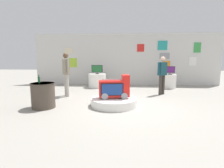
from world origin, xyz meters
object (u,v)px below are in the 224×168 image
tv_on_left_rear (170,70)px  shopper_browsing_near_truck (162,73)px  display_pedestal_center_rear (97,81)px  novelty_firetruck_tv (115,89)px  bottle_on_side_table (39,80)px  tv_on_center_rear (97,69)px  side_table_round (43,95)px  shopper_browsing_rear (66,71)px  main_display_pedestal (114,102)px  display_pedestal_left_rear (169,81)px

tv_on_left_rear → shopper_browsing_near_truck: shopper_browsing_near_truck is taller
display_pedestal_center_rear → shopper_browsing_near_truck: bearing=-28.0°
novelty_firetruck_tv → bottle_on_side_table: bottle_on_side_table is taller
tv_on_center_rear → side_table_round: tv_on_center_rear is taller
tv_on_center_rear → shopper_browsing_near_truck: (2.97, -1.58, -0.02)m
tv_on_left_rear → shopper_browsing_rear: bearing=-154.4°
tv_on_center_rear → bottle_on_side_table: bearing=-106.7°
main_display_pedestal → display_pedestal_center_rear: bearing=107.7°
bottle_on_side_table → shopper_browsing_near_truck: 4.72m
main_display_pedestal → display_pedestal_center_rear: size_ratio=1.67×
novelty_firetruck_tv → bottle_on_side_table: (-2.28, -0.42, 0.32)m
novelty_firetruck_tv → display_pedestal_left_rear: size_ratio=1.46×
display_pedestal_left_rear → tv_on_center_rear: (-3.65, 0.01, 0.59)m
display_pedestal_left_rear → main_display_pedestal: bearing=-126.5°
main_display_pedestal → display_pedestal_center_rear: 3.63m
bottle_on_side_table → shopper_browsing_rear: 1.72m
novelty_firetruck_tv → tv_on_left_rear: bearing=53.7°
shopper_browsing_near_truck → shopper_browsing_rear: (-3.85, -0.60, 0.08)m
novelty_firetruck_tv → display_pedestal_left_rear: 4.27m
main_display_pedestal → tv_on_left_rear: 4.34m
tv_on_left_rear → display_pedestal_left_rear: bearing=94.3°
bottle_on_side_table → display_pedestal_center_rear: bearing=73.3°
display_pedestal_center_rear → display_pedestal_left_rear: bearing=-0.2°
tv_on_center_rear → side_table_round: bearing=-105.3°
tv_on_center_rear → shopper_browsing_rear: 2.35m
novelty_firetruck_tv → side_table_round: (-2.18, -0.42, -0.16)m
main_display_pedestal → side_table_round: 2.22m
novelty_firetruck_tv → tv_on_center_rear: 3.65m
display_pedestal_center_rear → bottle_on_side_table: (-1.16, -3.87, 0.53)m
novelty_firetruck_tv → tv_on_left_rear: tv_on_left_rear is taller
main_display_pedestal → tv_on_center_rear: bearing=107.8°
tv_on_left_rear → side_table_round: tv_on_left_rear is taller
side_table_round → shopper_browsing_near_truck: 4.66m
bottle_on_side_table → tv_on_left_rear: bearing=38.7°
display_pedestal_center_rear → shopper_browsing_near_truck: (2.97, -1.58, 0.57)m
display_pedestal_center_rear → side_table_round: side_table_round is taller
bottle_on_side_table → shopper_browsing_rear: size_ratio=0.15×
tv_on_left_rear → side_table_round: size_ratio=0.60×
side_table_round → shopper_browsing_rear: shopper_browsing_rear is taller
display_pedestal_left_rear → display_pedestal_center_rear: bearing=179.8°
display_pedestal_center_rear → shopper_browsing_rear: 2.44m
tv_on_left_rear → shopper_browsing_rear: (-4.53, -2.17, 0.10)m
bottle_on_side_table → novelty_firetruck_tv: bearing=10.4°
shopper_browsing_near_truck → bottle_on_side_table: bearing=-151.0°
display_pedestal_center_rear → shopper_browsing_rear: shopper_browsing_rear is taller
novelty_firetruck_tv → tv_on_left_rear: size_ratio=2.18×
main_display_pedestal → display_pedestal_left_rear: size_ratio=2.16×
tv_on_left_rear → bottle_on_side_table: (-4.81, -3.86, -0.02)m
display_pedestal_center_rear → novelty_firetruck_tv: bearing=-72.0°
display_pedestal_left_rear → bottle_on_side_table: 6.19m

